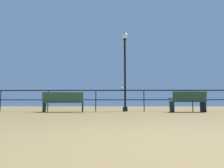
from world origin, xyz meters
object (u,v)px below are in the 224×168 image
Objects in this scene: bench_near_right at (188,101)px; lamppost_center at (125,62)px; bench_near_left at (63,101)px; seagull_on_rail at (122,88)px.

bench_near_right is 3.48m from lamppost_center.
bench_near_left is at bearing -179.96° from bench_near_right.
seagull_on_rail reaches higher than bench_near_left.
lamppost_center is at bearing 161.37° from bench_near_right.
bench_near_left is 4.77× the size of seagull_on_rail.
lamppost_center is at bearing 18.31° from bench_near_left.
lamppost_center is 10.70× the size of seagull_on_rail.
bench_near_right is at bearing 0.04° from bench_near_left.
seagull_on_rail is (2.63, 0.76, 0.63)m from bench_near_left.
lamppost_center is (2.79, 0.92, 1.97)m from bench_near_left.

